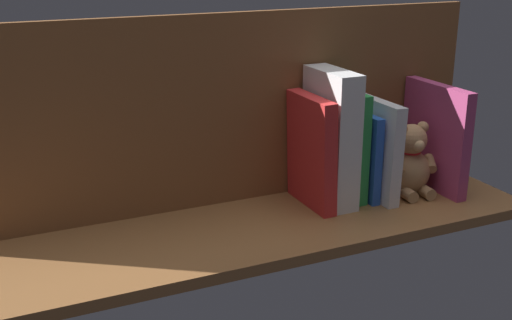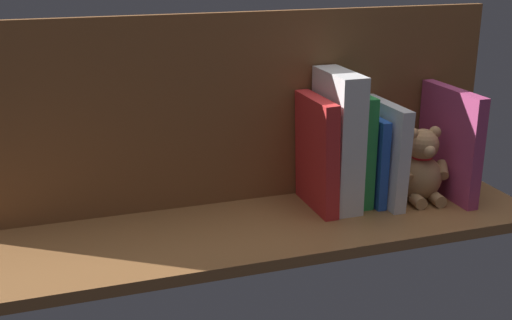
# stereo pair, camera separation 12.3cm
# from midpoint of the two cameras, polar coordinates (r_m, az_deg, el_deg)

# --- Properties ---
(ground_plane) EXTENTS (1.14, 0.31, 0.02)m
(ground_plane) POSITION_cam_midpoint_polar(r_m,az_deg,el_deg) (1.29, -2.76, -6.07)
(ground_plane) COLOR brown
(shelf_back_panel) EXTENTS (1.14, 0.02, 0.39)m
(shelf_back_panel) POSITION_cam_midpoint_polar(r_m,az_deg,el_deg) (1.34, -5.05, 4.28)
(shelf_back_panel) COLOR brown
(shelf_back_panel) RESTS_ON ground_plane
(book_0) EXTENTS (0.03, 0.13, 0.17)m
(book_0) POSITION_cam_midpoint_polar(r_m,az_deg,el_deg) (1.52, 13.20, 1.30)
(book_0) COLOR orange
(book_0) RESTS_ON ground_plane
(book_1) EXTENTS (0.03, 0.20, 0.23)m
(book_1) POSITION_cam_midpoint_polar(r_m,az_deg,el_deg) (1.47, 13.08, 1.95)
(book_1) COLOR #B23F72
(book_1) RESTS_ON ground_plane
(teddy_bear) EXTENTS (0.13, 0.11, 0.16)m
(teddy_bear) POSITION_cam_midpoint_polar(r_m,az_deg,el_deg) (1.43, 10.95, -0.27)
(teddy_bear) COLOR tan
(teddy_bear) RESTS_ON ground_plane
(book_2) EXTENTS (0.03, 0.17, 0.21)m
(book_2) POSITION_cam_midpoint_polar(r_m,az_deg,el_deg) (1.40, 7.79, 0.98)
(book_2) COLOR silver
(book_2) RESTS_ON ground_plane
(book_3) EXTENTS (0.02, 0.15, 0.19)m
(book_3) POSITION_cam_midpoint_polar(r_m,az_deg,el_deg) (1.40, 6.53, 0.49)
(book_3) COLOR blue
(book_3) RESTS_ON ground_plane
(book_4) EXTENTS (0.03, 0.13, 0.23)m
(book_4) POSITION_cam_midpoint_polar(r_m,az_deg,el_deg) (1.39, 5.41, 1.32)
(book_4) COLOR green
(book_4) RESTS_ON ground_plane
(dictionary_thick_white) EXTENTS (0.05, 0.15, 0.28)m
(dictionary_thick_white) POSITION_cam_midpoint_polar(r_m,az_deg,el_deg) (1.35, 3.96, 1.94)
(dictionary_thick_white) COLOR white
(dictionary_thick_white) RESTS_ON ground_plane
(book_5) EXTENTS (0.04, 0.16, 0.23)m
(book_5) POSITION_cam_midpoint_polar(r_m,az_deg,el_deg) (1.33, 2.21, 0.69)
(book_5) COLOR red
(book_5) RESTS_ON ground_plane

